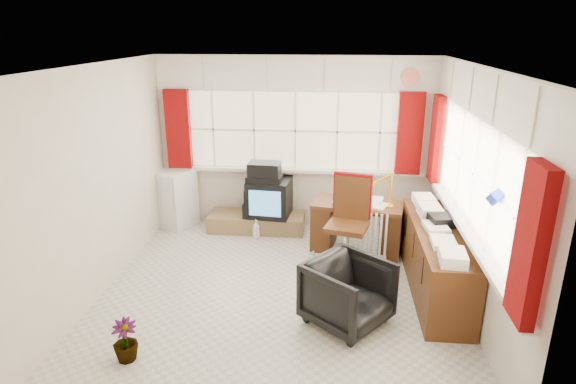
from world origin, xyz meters
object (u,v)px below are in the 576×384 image
object	(u,v)px
desk	(357,224)
radiator	(369,241)
credenza	(435,258)
crt_tv	(269,197)
mini_fridge	(175,198)
office_chair	(348,293)
desk_lamp	(391,183)
task_chair	(350,219)
tv_bench	(257,222)

from	to	relation	value
desk	radiator	xyz separation A→B (m)	(0.15, -0.30, -0.11)
radiator	credenza	bearing A→B (deg)	-44.79
radiator	crt_tv	world-z (taller)	crt_tv
mini_fridge	office_chair	bearing A→B (deg)	-42.74
desk_lamp	mini_fridge	bearing A→B (deg)	166.73
task_chair	desk_lamp	bearing A→B (deg)	32.72
task_chair	mini_fridge	bearing A→B (deg)	157.68
office_chair	credenza	size ratio (longest dim) A/B	0.37
desk	crt_tv	bearing A→B (deg)	156.93
office_chair	mini_fridge	distance (m)	3.46
task_chair	tv_bench	bearing A→B (deg)	143.61
office_chair	credenza	world-z (taller)	credenza
office_chair	credenza	distance (m)	1.24
tv_bench	office_chair	bearing A→B (deg)	-60.35
desk_lamp	task_chair	world-z (taller)	task_chair
desk	credenza	xyz separation A→B (m)	(0.83, -0.98, 0.02)
desk_lamp	radiator	size ratio (longest dim) A/B	0.69
desk_lamp	crt_tv	distance (m)	1.83
mini_fridge	task_chair	bearing A→B (deg)	-22.32
office_chair	mini_fridge	xyz separation A→B (m)	(-2.54, 2.35, 0.09)
office_chair	mini_fridge	world-z (taller)	mini_fridge
desk_lamp	crt_tv	size ratio (longest dim) A/B	0.71
task_chair	radiator	xyz separation A→B (m)	(0.27, 0.14, -0.35)
mini_fridge	tv_bench	bearing A→B (deg)	-3.65
desk	tv_bench	size ratio (longest dim) A/B	0.90
task_chair	tv_bench	distance (m)	1.72
office_chair	tv_bench	bearing A→B (deg)	68.56
office_chair	radiator	xyz separation A→B (m)	(0.30, 1.43, -0.07)
credenza	mini_fridge	distance (m)	3.87
office_chair	tv_bench	world-z (taller)	office_chair
tv_bench	desk_lamp	bearing A→B (deg)	-19.42
desk	desk_lamp	distance (m)	0.74
radiator	credenza	world-z (taller)	credenza
desk	desk_lamp	xyz separation A→B (m)	(0.39, -0.11, 0.61)
desk	credenza	distance (m)	1.29
desk	credenza	size ratio (longest dim) A/B	0.63
task_chair	office_chair	size ratio (longest dim) A/B	1.57
desk	crt_tv	world-z (taller)	crt_tv
tv_bench	crt_tv	bearing A→B (deg)	-1.24
desk_lamp	task_chair	distance (m)	0.71
desk	task_chair	distance (m)	0.52
radiator	credenza	size ratio (longest dim) A/B	0.33
desk_lamp	office_chair	world-z (taller)	desk_lamp
tv_bench	mini_fridge	distance (m)	1.29
tv_bench	mini_fridge	bearing A→B (deg)	176.35
radiator	tv_bench	world-z (taller)	radiator
desk_lamp	desk	bearing A→B (deg)	164.19
task_chair	credenza	size ratio (longest dim) A/B	0.59
office_chair	desk_lamp	bearing A→B (deg)	20.22
desk	task_chair	size ratio (longest dim) A/B	1.07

